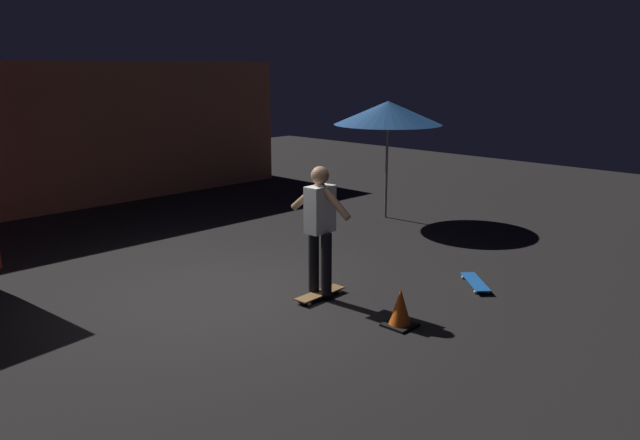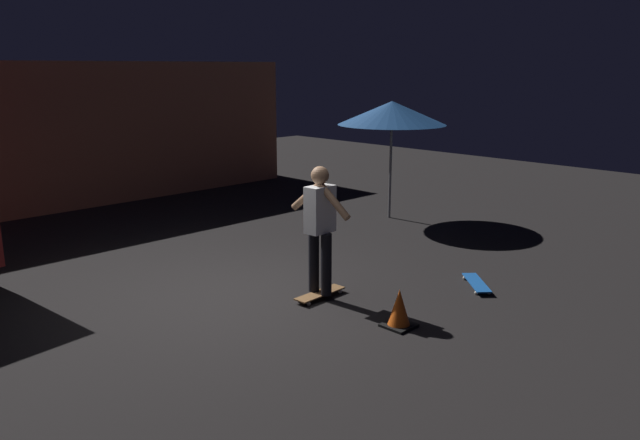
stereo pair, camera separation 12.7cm
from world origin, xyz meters
name	(u,v)px [view 2 (the right image)]	position (x,y,z in m)	size (l,w,h in m)	color
ground_plane	(232,298)	(0.00, 0.00, 0.00)	(28.00, 28.00, 0.00)	black
patio_umbrella	(392,113)	(4.97, 1.43, 2.07)	(2.10, 2.10, 2.30)	slate
skateboard_ridden	(320,294)	(0.84, -0.80, 0.06)	(0.79, 0.25, 0.07)	olive
skateboard_spare	(476,283)	(2.66, -2.01, 0.06)	(0.67, 0.71, 0.07)	#1959B2
skater	(320,221)	(0.84, -0.80, 1.04)	(0.39, 0.98, 1.67)	black
traffic_cone	(399,310)	(0.83, -2.10, 0.21)	(0.34, 0.34, 0.46)	black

